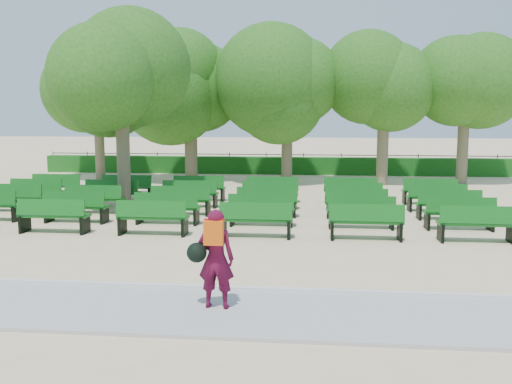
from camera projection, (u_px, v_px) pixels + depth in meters
ground at (257, 225)px, 16.49m from camera, size 120.00×120.00×0.00m
paving at (211, 311)px, 9.20m from camera, size 30.00×2.20×0.06m
curb at (222, 289)px, 10.33m from camera, size 30.00×0.12×0.10m
hedge at (284, 166)px, 30.22m from camera, size 26.00×0.70×0.90m
fence at (285, 173)px, 30.68m from camera, size 26.00×0.10×1.02m
tree_line at (279, 183)px, 26.34m from camera, size 21.80×6.80×7.04m
bench_array at (224, 213)px, 17.96m from camera, size 1.88×0.61×1.18m
tree_among at (121, 87)px, 18.80m from camera, size 4.34×4.34×6.03m
person at (214, 257)px, 9.19m from camera, size 0.77×0.47×1.63m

